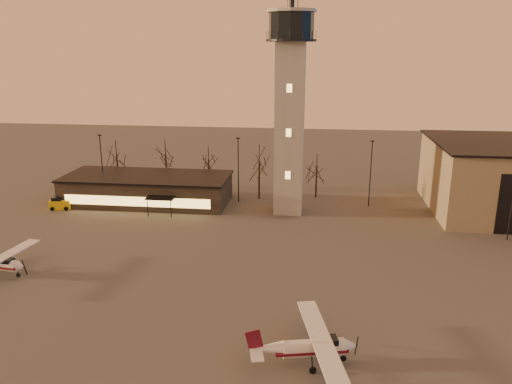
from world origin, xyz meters
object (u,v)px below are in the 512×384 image
control_tower (290,99)px  service_cart (60,204)px  cessna_front (315,350)px  cessna_rear (0,266)px  terminal (147,189)px

control_tower → service_cart: bearing=-174.9°
cessna_front → cessna_rear: bearing=148.4°
cessna_front → service_cart: bearing=125.9°
terminal → cessna_rear: size_ratio=2.35×
cessna_front → service_cart: size_ratio=3.49×
cessna_rear → service_cart: 22.85m
control_tower → cessna_rear: size_ratio=3.02×
service_cart → terminal: bearing=11.6°
service_cart → cessna_front: bearing=-52.6°
cessna_front → cessna_rear: size_ratio=1.05×
cessna_rear → service_cart: size_ratio=3.32×
control_tower → cessna_front: (4.32, -36.61, -15.26)m
control_tower → cessna_front: control_tower is taller
cessna_front → service_cart: cessna_front is taller
cessna_front → service_cart: (-38.19, 33.60, -0.34)m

